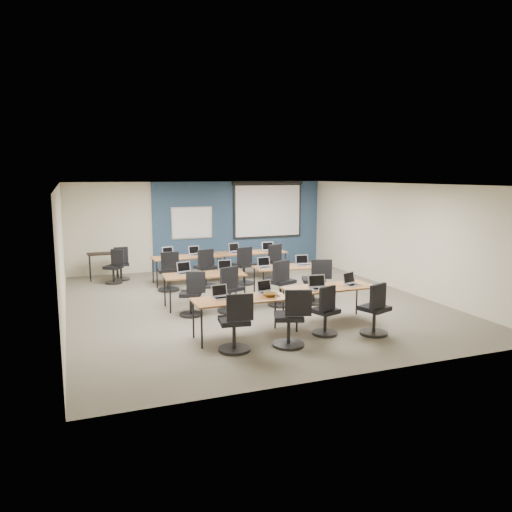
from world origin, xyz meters
name	(u,v)px	position (x,y,z in m)	size (l,w,h in m)	color
floor	(251,302)	(0.00, 0.00, 0.00)	(8.00, 9.00, 0.02)	#6B6354
ceiling	(251,184)	(0.00, 0.00, 2.70)	(8.00, 9.00, 0.02)	white
wall_back	(201,226)	(0.00, 4.50, 1.35)	(8.00, 0.04, 2.70)	beige
wall_front	(359,285)	(0.00, -4.50, 1.35)	(8.00, 0.04, 2.70)	beige
wall_left	(62,254)	(-4.00, 0.00, 1.35)	(0.04, 9.00, 2.70)	beige
wall_right	(398,237)	(4.00, 0.00, 1.35)	(0.04, 9.00, 2.70)	beige
blue_accent_panel	(239,224)	(1.25, 4.47, 1.35)	(5.50, 0.04, 2.70)	#3D5977
whiteboard	(192,223)	(-0.30, 4.43, 1.45)	(1.28, 0.03, 0.98)	silver
projector_screen	(268,207)	(2.20, 4.41, 1.89)	(2.40, 0.10, 1.82)	black
training_table_front_left	(241,301)	(-1.04, -2.30, 0.68)	(1.72, 0.72, 0.73)	olive
training_table_front_right	(329,289)	(0.90, -2.03, 0.69)	(1.81, 0.75, 0.73)	olive
training_table_mid_left	(205,276)	(-1.07, 0.07, 0.68)	(1.79, 0.75, 0.73)	#A4733E
training_table_mid_right	(290,268)	(1.09, 0.26, 0.68)	(1.71, 0.71, 0.73)	brown
training_table_back_left	(186,258)	(-0.91, 2.58, 0.69)	(1.83, 0.76, 0.73)	brown
training_table_back_right	(251,253)	(1.01, 2.70, 0.69)	(1.94, 0.81, 0.73)	olive
laptop_0	(221,295)	(-1.36, -2.14, 0.79)	(0.30, 0.26, 0.23)	#B1B1B1
mouse_0	(231,300)	(-1.23, -2.36, 0.74)	(0.06, 0.09, 0.03)	white
task_chair_0	(236,327)	(-1.35, -2.95, 0.42)	(0.54, 0.54, 1.02)	black
laptop_1	(266,290)	(-0.46, -2.07, 0.79)	(0.30, 0.26, 0.23)	silver
mouse_1	(278,295)	(-0.33, -2.35, 0.74)	(0.06, 0.10, 0.03)	white
task_chair_1	(291,323)	(-0.39, -3.06, 0.43)	(0.57, 0.55, 1.03)	black
laptop_2	(319,286)	(0.63, -2.12, 0.80)	(0.35, 0.30, 0.26)	silver
mouse_2	(335,290)	(0.85, -2.33, 0.74)	(0.06, 0.10, 0.03)	white
task_chair_2	(326,315)	(0.46, -2.72, 0.39)	(0.48, 0.46, 0.95)	black
laptop_3	(351,282)	(1.39, -2.05, 0.79)	(0.33, 0.28, 0.25)	#B2B2B4
mouse_3	(371,285)	(1.73, -2.25, 0.74)	(0.06, 0.10, 0.04)	white
task_chair_3	(375,314)	(1.31, -3.03, 0.41)	(0.54, 0.51, 0.99)	black
laptop_4	(185,271)	(-1.46, 0.31, 0.79)	(0.33, 0.28, 0.25)	#A8A7B4
mouse_4	(200,273)	(-1.16, 0.12, 0.74)	(0.06, 0.10, 0.04)	white
task_chair_4	(192,298)	(-1.53, -0.63, 0.40)	(0.51, 0.48, 0.97)	black
laptop_5	(226,268)	(-0.52, 0.27, 0.79)	(0.32, 0.27, 0.24)	#A6A7AE
mouse_5	(234,271)	(-0.37, 0.14, 0.74)	(0.06, 0.10, 0.04)	white
task_chair_5	(230,293)	(-0.71, -0.63, 0.42)	(0.56, 0.54, 1.02)	black
laptop_6	(265,265)	(0.48, 0.33, 0.79)	(0.32, 0.27, 0.24)	#B3B4C2
mouse_6	(277,268)	(0.69, 0.09, 0.74)	(0.06, 0.10, 0.04)	white
task_chair_6	(281,287)	(0.52, -0.53, 0.44)	(0.61, 0.58, 1.05)	black
laptop_7	(303,263)	(1.47, 0.29, 0.79)	(0.32, 0.27, 0.24)	#B8B8C1
mouse_7	(316,265)	(1.71, 0.09, 0.74)	(0.06, 0.09, 0.03)	white
task_chair_7	(315,285)	(1.34, -0.61, 0.43)	(0.60, 0.57, 1.04)	black
laptop_8	(168,254)	(-1.36, 2.77, 0.79)	(0.33, 0.28, 0.25)	#B4B4B4
mouse_8	(174,257)	(-1.26, 2.47, 0.74)	(0.07, 0.11, 0.04)	white
task_chair_8	(169,274)	(-1.54, 1.82, 0.42)	(0.55, 0.55, 1.02)	black
laptop_9	(195,253)	(-0.64, 2.75, 0.79)	(0.32, 0.27, 0.24)	silver
mouse_9	(209,255)	(-0.30, 2.46, 0.74)	(0.06, 0.09, 0.03)	white
task_chair_9	(206,271)	(-0.55, 1.90, 0.42)	(0.55, 0.55, 1.02)	black
laptop_10	(235,250)	(0.53, 2.76, 0.80)	(0.35, 0.30, 0.26)	beige
mouse_10	(245,253)	(0.71, 2.44, 0.74)	(0.07, 0.10, 0.04)	white
task_chair_10	(244,269)	(0.49, 1.85, 0.43)	(0.56, 0.55, 1.03)	black
laptop_11	(269,249)	(1.52, 2.64, 0.80)	(0.35, 0.30, 0.26)	silver
mouse_11	(277,251)	(1.74, 2.54, 0.74)	(0.06, 0.09, 0.03)	white
task_chair_11	(275,265)	(1.45, 2.04, 0.43)	(0.59, 0.57, 1.04)	black
blue_mousepad	(232,299)	(-1.18, -2.27, 0.73)	(0.23, 0.19, 0.01)	#151592
snack_bowl	(270,294)	(-0.48, -2.34, 0.77)	(0.30, 0.30, 0.07)	#986528
snack_plate	(325,291)	(0.63, -2.36, 0.74)	(0.18, 0.18, 0.01)	white
coffee_cup	(321,290)	(0.51, -2.41, 0.78)	(0.07, 0.07, 0.07)	white
utility_table	(103,257)	(-2.98, 3.87, 0.65)	(0.85, 0.47, 0.75)	black
spare_chair_a	(121,267)	(-2.54, 3.55, 0.39)	(0.47, 0.47, 0.96)	black
spare_chair_b	(115,269)	(-2.74, 3.19, 0.39)	(0.53, 0.46, 0.95)	black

